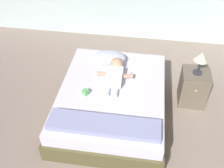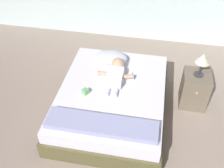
# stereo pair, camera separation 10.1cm
# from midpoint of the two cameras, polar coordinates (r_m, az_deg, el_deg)

# --- Properties ---
(ground_plane) EXTENTS (8.00, 8.00, 0.00)m
(ground_plane) POSITION_cam_midpoint_polar(r_m,az_deg,el_deg) (3.29, -4.41, -17.33)
(ground_plane) COLOR gray
(bed) EXTENTS (1.43, 1.82, 0.41)m
(bed) POSITION_cam_midpoint_polar(r_m,az_deg,el_deg) (3.67, 0.79, -3.64)
(bed) COLOR brown
(bed) RESTS_ON ground_plane
(pillow) EXTENTS (0.48, 0.33, 0.16)m
(pillow) POSITION_cam_midpoint_polar(r_m,az_deg,el_deg) (3.95, 0.53, 5.65)
(pillow) COLOR silver
(pillow) RESTS_ON bed
(baby) EXTENTS (0.50, 0.68, 0.19)m
(baby) POSITION_cam_midpoint_polar(r_m,az_deg,el_deg) (3.67, 1.57, 2.29)
(baby) COLOR white
(baby) RESTS_ON bed
(toothbrush) EXTENTS (0.08, 0.13, 0.02)m
(toothbrush) POSITION_cam_midpoint_polar(r_m,az_deg,el_deg) (3.74, 5.25, 1.75)
(toothbrush) COLOR #2A84F0
(toothbrush) RESTS_ON bed
(nightstand) EXTENTS (0.37, 0.40, 0.53)m
(nightstand) POSITION_cam_midpoint_polar(r_m,az_deg,el_deg) (3.94, 17.86, -1.12)
(nightstand) COLOR #6D604F
(nightstand) RESTS_ON ground_plane
(lamp) EXTENTS (0.19, 0.19, 0.34)m
(lamp) POSITION_cam_midpoint_polar(r_m,az_deg,el_deg) (3.63, 19.54, 4.91)
(lamp) COLOR #333338
(lamp) RESTS_ON nightstand
(blanket) EXTENTS (1.29, 0.29, 0.07)m
(blanket) POSITION_cam_midpoint_polar(r_m,az_deg,el_deg) (3.07, -1.28, -8.71)
(blanket) COLOR #9499C4
(blanket) RESTS_ON bed
(toy_block) EXTENTS (0.10, 0.10, 0.07)m
(toy_block) POSITION_cam_midpoint_polar(r_m,az_deg,el_deg) (3.46, -4.86, -1.61)
(toy_block) COLOR #66B466
(toy_block) RESTS_ON bed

